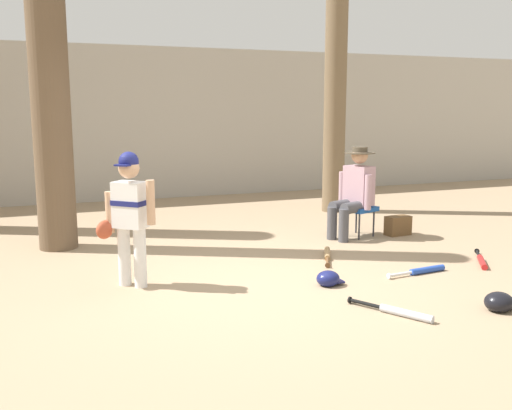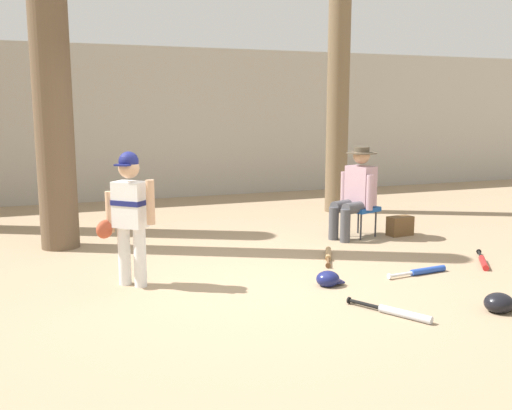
% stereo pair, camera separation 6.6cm
% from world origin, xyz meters
% --- Properties ---
extents(ground_plane, '(60.00, 60.00, 0.00)m').
position_xyz_m(ground_plane, '(0.00, 0.00, 0.00)').
color(ground_plane, '#9E8466').
extents(concrete_back_wall, '(18.00, 0.36, 2.83)m').
position_xyz_m(concrete_back_wall, '(0.00, 5.96, 1.41)').
color(concrete_back_wall, '#ADA89E').
rests_on(concrete_back_wall, ground).
extents(tree_near_player, '(0.62, 0.62, 5.80)m').
position_xyz_m(tree_near_player, '(-1.71, 2.32, 2.60)').
color(tree_near_player, brown).
rests_on(tree_near_player, ground).
extents(tree_behind_spectator, '(0.51, 0.51, 5.27)m').
position_xyz_m(tree_behind_spectator, '(2.68, 3.40, 2.38)').
color(tree_behind_spectator, brown).
rests_on(tree_behind_spectator, ground).
extents(young_ballplayer, '(0.57, 0.44, 1.31)m').
position_xyz_m(young_ballplayer, '(-1.12, 0.45, 0.74)').
color(young_ballplayer, white).
rests_on(young_ballplayer, ground).
extents(folding_stool, '(0.51, 0.51, 0.41)m').
position_xyz_m(folding_stool, '(2.07, 1.57, 0.36)').
color(folding_stool, '#194C9E').
rests_on(folding_stool, ground).
extents(seated_spectator, '(0.68, 0.54, 1.20)m').
position_xyz_m(seated_spectator, '(1.98, 1.54, 0.64)').
color(seated_spectator, '#47474C').
rests_on(seated_spectator, ground).
extents(handbag_beside_stool, '(0.36, 0.21, 0.26)m').
position_xyz_m(handbag_beside_stool, '(2.62, 1.44, 0.13)').
color(handbag_beside_stool, brown).
rests_on(handbag_beside_stool, ground).
extents(bat_red_barrel, '(0.48, 0.64, 0.07)m').
position_xyz_m(bat_red_barrel, '(2.64, -0.12, 0.03)').
color(bat_red_barrel, red).
rests_on(bat_red_barrel, ground).
extents(bat_blue_youth, '(0.73, 0.13, 0.07)m').
position_xyz_m(bat_blue_youth, '(1.79, -0.21, 0.03)').
color(bat_blue_youth, '#2347AD').
rests_on(bat_blue_youth, ground).
extents(bat_aluminum_silver, '(0.43, 0.70, 0.07)m').
position_xyz_m(bat_aluminum_silver, '(0.84, -1.16, 0.03)').
color(bat_aluminum_silver, '#B7BCC6').
rests_on(bat_aluminum_silver, ground).
extents(bat_wood_tan, '(0.39, 0.68, 0.07)m').
position_xyz_m(bat_wood_tan, '(1.17, 0.72, 0.03)').
color(bat_wood_tan, tan).
rests_on(bat_wood_tan, ground).
extents(batting_helmet_navy, '(0.27, 0.21, 0.16)m').
position_xyz_m(batting_helmet_navy, '(0.68, -0.22, 0.07)').
color(batting_helmet_navy, navy).
rests_on(batting_helmet_navy, ground).
extents(batting_helmet_black, '(0.30, 0.23, 0.17)m').
position_xyz_m(batting_helmet_black, '(1.71, -1.36, 0.07)').
color(batting_helmet_black, black).
rests_on(batting_helmet_black, ground).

